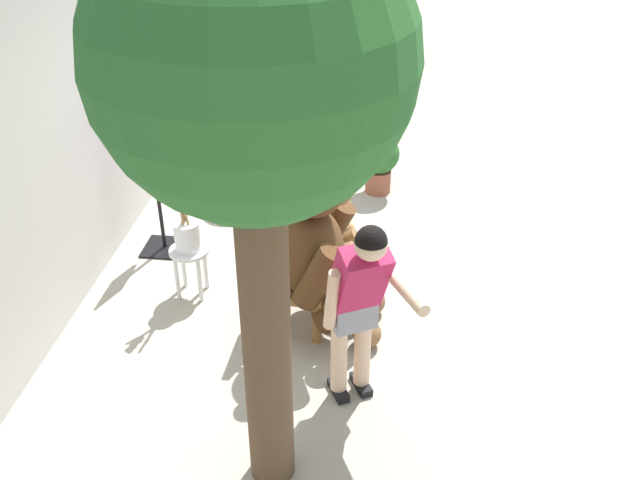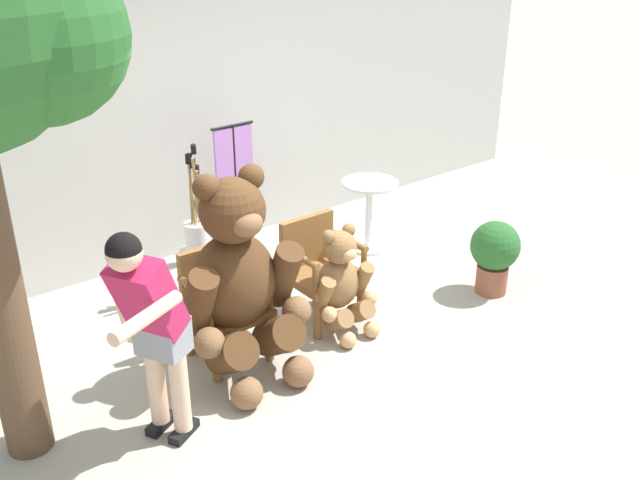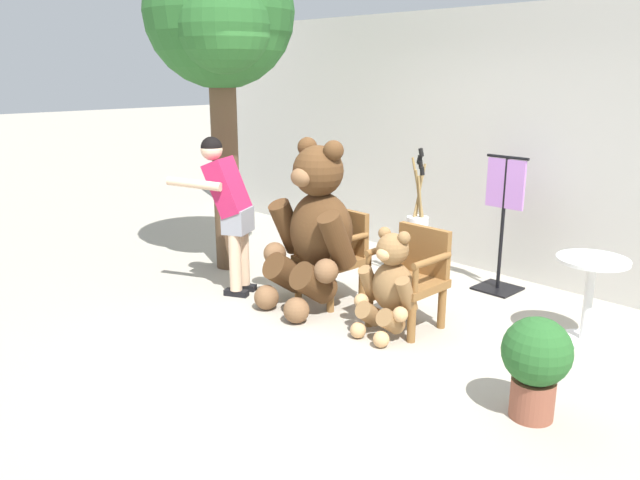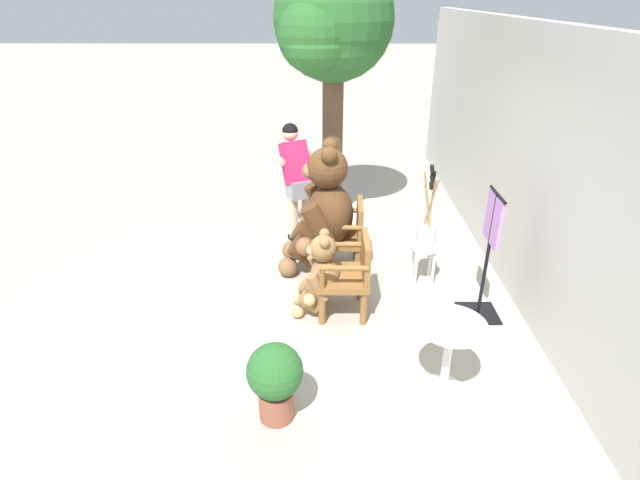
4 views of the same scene
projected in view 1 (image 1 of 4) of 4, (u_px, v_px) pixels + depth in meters
The scene contains 13 objects.
ground_plane at pixel (352, 293), 6.32m from camera, with size 60.00×60.00×0.00m, color #A8A091.
back_wall at pixel (63, 134), 5.81m from camera, with size 10.00×0.16×2.80m, color beige.
wooden_chair_left at pixel (287, 276), 5.73m from camera, with size 0.58×0.54×0.86m.
wooden_chair_right at pixel (303, 218), 6.51m from camera, with size 0.56×0.52×0.86m.
teddy_bear_large at pixel (320, 246), 5.54m from camera, with size 0.94×0.90×1.57m.
teddy_bear_small at pixel (335, 222), 6.49m from camera, with size 0.55×0.51×0.91m.
person_visitor at pixel (358, 298), 4.72m from camera, with size 0.66×0.70×1.55m.
white_stool at pixel (190, 259), 6.12m from camera, with size 0.34×0.34×0.46m.
brush_bucket at pixel (186, 229), 5.96m from camera, with size 0.22×0.22×0.96m.
round_side_table at pixel (249, 159), 7.62m from camera, with size 0.56×0.56×0.72m.
patio_tree at pixel (264, 73), 3.31m from camera, with size 1.62×1.55×3.51m.
potted_plant at pixel (379, 159), 7.73m from camera, with size 0.44×0.44×0.68m.
clothing_display_stand at pixel (156, 182), 6.56m from camera, with size 0.44×0.40×1.36m.
Camera 1 is at (-5.11, -0.32, 3.73)m, focal length 40.00 mm.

